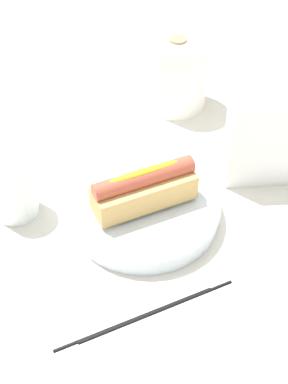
% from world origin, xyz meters
% --- Properties ---
extents(ground_plane, '(2.40, 2.40, 0.00)m').
position_xyz_m(ground_plane, '(0.00, 0.00, 0.00)').
color(ground_plane, silver).
extents(serving_bowl, '(0.23, 0.23, 0.03)m').
position_xyz_m(serving_bowl, '(0.01, -0.01, 0.02)').
color(serving_bowl, silver).
rests_on(serving_bowl, ground_plane).
extents(hotdog_front, '(0.16, 0.11, 0.06)m').
position_xyz_m(hotdog_front, '(0.01, -0.01, 0.06)').
color(hotdog_front, tan).
rests_on(hotdog_front, serving_bowl).
extents(water_glass, '(0.07, 0.07, 0.09)m').
position_xyz_m(water_glass, '(-0.18, 0.01, 0.04)').
color(water_glass, white).
rests_on(water_glass, ground_plane).
extents(paper_towel_roll, '(0.11, 0.11, 0.13)m').
position_xyz_m(paper_towel_roll, '(0.06, 0.29, 0.07)').
color(paper_towel_roll, white).
rests_on(paper_towel_roll, ground_plane).
extents(napkin_box, '(0.11, 0.05, 0.15)m').
position_xyz_m(napkin_box, '(0.19, 0.08, 0.07)').
color(napkin_box, white).
rests_on(napkin_box, ground_plane).
extents(chopstick_near, '(0.20, 0.10, 0.01)m').
position_xyz_m(chopstick_near, '(0.03, -0.17, 0.00)').
color(chopstick_near, black).
rests_on(chopstick_near, ground_plane).
extents(chopstick_far, '(0.20, 0.10, 0.01)m').
position_xyz_m(chopstick_far, '(-0.00, -0.18, 0.00)').
color(chopstick_far, black).
rests_on(chopstick_far, ground_plane).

